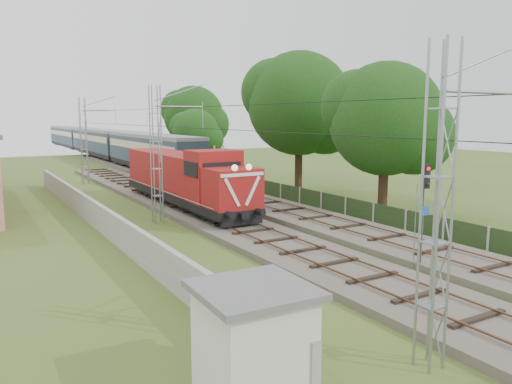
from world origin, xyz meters
TOP-DOWN VIEW (x-y plane):
  - ground at (0.00, 0.00)m, footprint 140.00×140.00m
  - track_main at (0.00, 7.00)m, footprint 4.20×70.00m
  - track_side at (5.00, 20.00)m, footprint 4.20×80.00m
  - catenary at (-2.95, 12.00)m, footprint 3.31×70.00m
  - boundary_wall at (-6.50, 12.00)m, footprint 0.25×40.00m
  - fence at (8.00, 3.00)m, footprint 0.12×32.00m
  - locomotive at (0.00, 15.07)m, footprint 2.86×16.33m
  - coach_rake at (5.00, 60.82)m, footprint 3.20×71.27m
  - signal_post at (3.05, -2.38)m, footprint 0.49×0.38m
  - relay_hut at (-7.40, -6.86)m, footprint 2.54×2.54m
  - tree_a at (10.13, 6.89)m, footprint 7.40×7.05m
  - tree_b at (11.33, 17.78)m, footprint 8.86×8.43m
  - tree_c at (9.55, 34.95)m, footprint 5.46×5.20m
  - tree_d at (12.26, 41.58)m, footprint 7.70×7.33m

SIDE VIEW (x-z plane):
  - ground at x=0.00m, z-range 0.00..0.00m
  - track_main at x=0.00m, z-range -0.04..0.41m
  - track_side at x=5.00m, z-range -0.04..0.41m
  - fence at x=8.00m, z-range 0.00..1.20m
  - boundary_wall at x=-6.50m, z-range 0.00..1.50m
  - relay_hut at x=-7.40m, z-range 0.01..2.55m
  - locomotive at x=0.00m, z-range 0.08..4.23m
  - coach_rake at x=5.00m, z-range 0.78..4.48m
  - signal_post at x=3.05m, z-range 0.82..5.23m
  - catenary at x=-2.95m, z-range 0.05..8.05m
  - tree_c at x=9.55m, z-range 0.87..7.95m
  - tree_a at x=10.13m, z-range 1.19..10.78m
  - tree_d at x=12.26m, z-range 1.24..11.21m
  - tree_b at x=11.33m, z-range 1.42..12.90m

